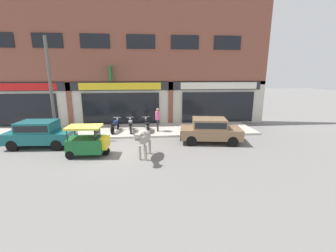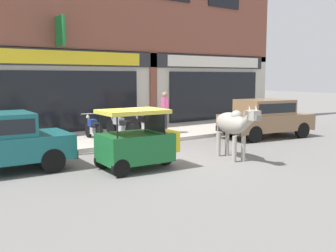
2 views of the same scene
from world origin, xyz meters
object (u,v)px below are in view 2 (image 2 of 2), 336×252
at_px(car_1, 265,116).
at_px(pedestrian, 165,108).
at_px(cow, 233,124).
at_px(motorcycle_1, 121,127).
at_px(motorcycle_0, 94,129).
at_px(auto_rickshaw, 138,143).
at_px(motorcycle_2, 146,124).

relative_size(car_1, pedestrian, 2.36).
distance_m(cow, motorcycle_1, 4.80).
distance_m(car_1, motorcycle_0, 6.44).
distance_m(auto_rickshaw, motorcycle_0, 4.22).
height_order(motorcycle_0, motorcycle_1, same).
distance_m(motorcycle_0, motorcycle_1, 1.05).
bearing_deg(motorcycle_0, pedestrian, -4.02).
relative_size(motorcycle_0, motorcycle_1, 1.00).
bearing_deg(auto_rickshaw, cow, -11.47).
relative_size(motorcycle_0, motorcycle_2, 1.00).
bearing_deg(motorcycle_1, motorcycle_2, 2.40).
xyz_separation_m(motorcycle_0, motorcycle_2, (2.17, 0.01, 0.00)).
bearing_deg(car_1, auto_rickshaw, -167.34).
distance_m(cow, motorcycle_2, 4.75).
relative_size(cow, auto_rickshaw, 1.04).
distance_m(motorcycle_1, pedestrian, 1.96).
bearing_deg(motorcycle_0, motorcycle_1, -2.10).
height_order(car_1, auto_rickshaw, auto_rickshaw).
distance_m(cow, car_1, 4.36).
relative_size(car_1, motorcycle_1, 2.08).
height_order(cow, motorcycle_0, cow).
height_order(cow, car_1, cow).
bearing_deg(motorcycle_1, auto_rickshaw, -113.98).
xyz_separation_m(cow, car_1, (3.85, 2.06, -0.19)).
relative_size(car_1, motorcycle_0, 2.09).
relative_size(motorcycle_0, pedestrian, 1.13).
distance_m(auto_rickshaw, motorcycle_2, 5.10).
bearing_deg(auto_rickshaw, motorcycle_2, 54.65).
bearing_deg(motorcycle_2, pedestrian, -16.11).
xyz_separation_m(auto_rickshaw, pedestrian, (3.68, 3.94, 0.46)).
distance_m(motorcycle_0, pedestrian, 2.98).
xyz_separation_m(cow, motorcycle_0, (-2.02, 4.71, -0.49)).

